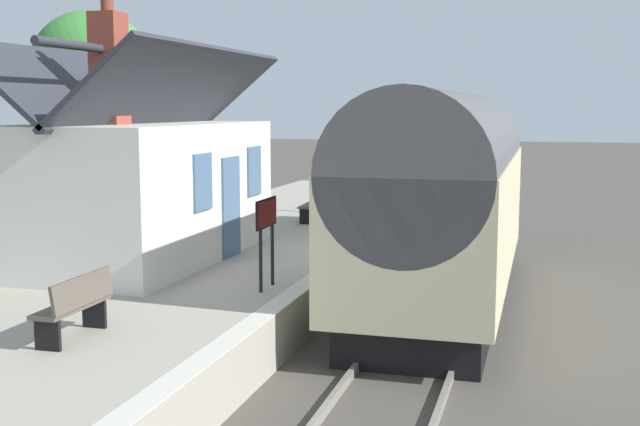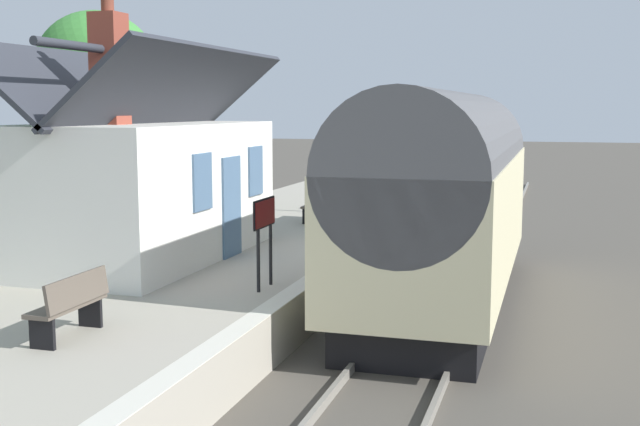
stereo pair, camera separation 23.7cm
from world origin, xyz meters
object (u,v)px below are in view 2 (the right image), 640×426
tree_far_right (97,70)px  bench_mid_platform (316,204)px  bench_platform_end (359,185)px  lamp_post_platform (369,129)px  bench_by_lamp (71,304)px  bench_near_building (341,192)px  station_building (144,184)px  train (443,197)px  planter_under_sign (354,214)px  station_sign_board (264,221)px

tree_far_right → bench_mid_platform: bearing=-81.5°
bench_platform_end → lamp_post_platform: lamp_post_platform is taller
lamp_post_platform → bench_by_lamp: bearing=175.8°
bench_near_building → station_building: bearing=169.2°
train → bench_by_lamp: train is taller
tree_far_right → train: bearing=-111.4°
bench_near_building → lamp_post_platform: bearing=-138.4°
bench_platform_end → planter_under_sign: (-6.68, -1.51, -0.10)m
train → bench_mid_platform: bearing=40.1°
bench_near_building → lamp_post_platform: lamp_post_platform is taller
tree_far_right → lamp_post_platform: bearing=-69.5°
lamp_post_platform → bench_platform_end: bearing=17.5°
lamp_post_platform → station_sign_board: bearing=-177.3°
bench_near_building → bench_mid_platform: bearing=-177.3°
bench_platform_end → bench_near_building: 2.57m
station_building → tree_far_right: bearing=39.4°
lamp_post_platform → tree_far_right: (-2.68, 7.19, 1.64)m
bench_mid_platform → tree_far_right: tree_far_right is taller
station_building → tree_far_right: size_ratio=1.03×
bench_platform_end → bench_near_building: (-2.57, -0.04, 0.00)m
lamp_post_platform → bench_near_building: bearing=41.6°
planter_under_sign → tree_far_right: bearing=89.4°
bench_by_lamp → planter_under_sign: size_ratio=1.84×
bench_by_lamp → lamp_post_platform: 13.60m
bench_platform_end → station_sign_board: bearing=-172.9°
lamp_post_platform → tree_far_right: tree_far_right is taller
lamp_post_platform → station_sign_board: 9.94m
bench_near_building → station_sign_board: station_sign_board is taller
train → bench_near_building: (8.06, 4.30, -0.86)m
train → tree_far_right: tree_far_right is taller
planter_under_sign → bench_platform_end: bearing=12.8°
bench_near_building → lamp_post_platform: 2.72m
bench_near_building → station_sign_board: bearing=-171.5°
bench_by_lamp → bench_mid_platform: 11.64m
planter_under_sign → bench_by_lamp: bearing=173.2°
train → station_sign_board: bearing=140.0°
bench_by_lamp → tree_far_right: 12.92m
bench_by_lamp → station_sign_board: size_ratio=0.89×
station_building → lamp_post_platform: size_ratio=1.92×
bench_mid_platform → train: bearing=-139.9°
train → bench_platform_end: train is taller
train → bench_near_building: train is taller
bench_near_building → planter_under_sign: 4.37m
bench_near_building → tree_far_right: size_ratio=0.21×
train → bench_mid_platform: 6.51m
train → bench_by_lamp: 7.90m
station_sign_board → bench_by_lamp: bearing=157.7°
station_sign_board → planter_under_sign: bearing=1.5°
lamp_post_platform → station_sign_board: (-9.84, -0.47, -1.31)m
bench_by_lamp → lamp_post_platform: (13.41, -1.00, 2.03)m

